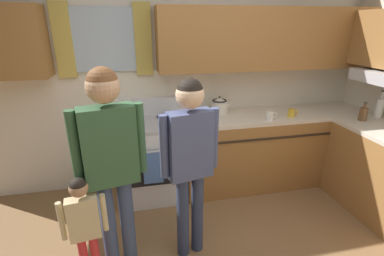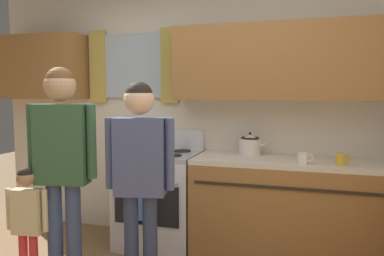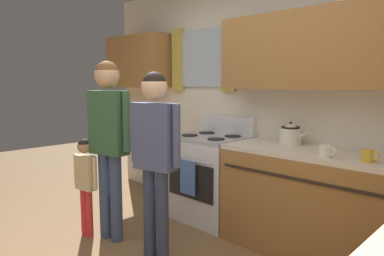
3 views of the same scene
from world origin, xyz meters
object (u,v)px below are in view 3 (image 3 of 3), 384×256
object	(u,v)px
stove_oven	(211,176)
adult_holding_child	(109,129)
mug_ceramic_white	(325,151)
stovetop_kettle	(290,134)
small_child	(85,176)
mug_mustard_yellow	(368,156)
adult_in_plaid	(155,143)

from	to	relation	value
stove_oven	adult_holding_child	world-z (taller)	adult_holding_child
mug_ceramic_white	stovetop_kettle	world-z (taller)	stovetop_kettle
stovetop_kettle	stove_oven	bearing A→B (deg)	-170.84
stovetop_kettle	adult_holding_child	size ratio (longest dim) A/B	0.17
mug_ceramic_white	small_child	xyz separation A→B (m)	(-1.87, -0.95, -0.36)
adult_holding_child	mug_ceramic_white	bearing A→B (deg)	26.57
mug_mustard_yellow	small_child	world-z (taller)	mug_mustard_yellow
adult_holding_child	adult_in_plaid	distance (m)	0.59
mug_mustard_yellow	small_child	bearing A→B (deg)	-155.15
mug_ceramic_white	stovetop_kettle	xyz separation A→B (m)	(-0.48, 0.34, 0.05)
mug_mustard_yellow	adult_in_plaid	bearing A→B (deg)	-148.93
adult_holding_child	small_child	distance (m)	0.51
small_child	stove_oven	bearing A→B (deg)	64.68
mug_ceramic_white	mug_mustard_yellow	xyz separation A→B (m)	(0.29, 0.04, -0.00)
stovetop_kettle	adult_in_plaid	size ratio (longest dim) A/B	0.18
mug_mustard_yellow	stovetop_kettle	bearing A→B (deg)	158.68
mug_ceramic_white	adult_in_plaid	size ratio (longest dim) A/B	0.08
mug_mustard_yellow	small_child	distance (m)	2.40
stove_oven	mug_ceramic_white	xyz separation A→B (m)	(1.32, -0.21, 0.48)
stovetop_kettle	small_child	xyz separation A→B (m)	(-1.39, -1.30, -0.41)
stove_oven	mug_ceramic_white	bearing A→B (deg)	-8.96
mug_ceramic_white	adult_holding_child	bearing A→B (deg)	-153.43
adult_holding_child	adult_in_plaid	world-z (taller)	adult_holding_child
mug_mustard_yellow	stovetop_kettle	distance (m)	0.82
mug_mustard_yellow	stove_oven	bearing A→B (deg)	174.19
adult_in_plaid	stovetop_kettle	bearing A→B (deg)	62.20
stove_oven	mug_mustard_yellow	bearing A→B (deg)	-5.81
mug_mustard_yellow	adult_holding_child	size ratio (longest dim) A/B	0.07
stovetop_kettle	small_child	bearing A→B (deg)	-136.97
mug_ceramic_white	mug_mustard_yellow	size ratio (longest dim) A/B	1.04
mug_ceramic_white	adult_holding_child	xyz separation A→B (m)	(-1.65, -0.83, 0.09)
stove_oven	small_child	world-z (taller)	stove_oven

